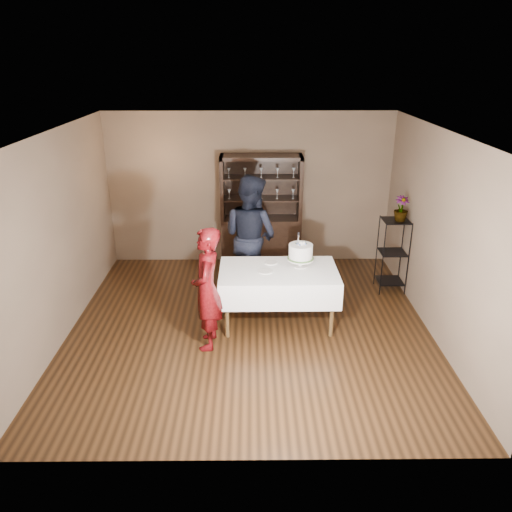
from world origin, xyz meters
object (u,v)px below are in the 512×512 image
object	(u,v)px
potted_plant	(401,209)
man	(250,236)
china_hutch	(261,230)
woman	(207,289)
cake_table	(278,283)
plant_etagere	(393,252)
cake	(301,253)

from	to	relation	value
potted_plant	man	bearing A→B (deg)	-179.06
china_hutch	woman	distance (m)	2.81
china_hutch	man	bearing A→B (deg)	-99.47
china_hutch	cake_table	world-z (taller)	china_hutch
plant_etagere	woman	size ratio (longest dim) A/B	0.74
woman	man	world-z (taller)	man
china_hutch	cake	bearing A→B (deg)	-75.60
woman	man	distance (m)	1.68
woman	cake	bearing A→B (deg)	119.83
china_hutch	cake	world-z (taller)	china_hutch
plant_etagere	woman	xyz separation A→B (m)	(-2.82, -1.65, 0.16)
china_hutch	cake_table	xyz separation A→B (m)	(0.20, -2.12, -0.04)
plant_etagere	cake	distance (m)	1.87
cake_table	man	size ratio (longest dim) A/B	0.85
cake_table	woman	world-z (taller)	woman
woman	cake	xyz separation A→B (m)	(1.25, 0.71, 0.21)
plant_etagere	cake	bearing A→B (deg)	-148.97
plant_etagere	cake_table	xyz separation A→B (m)	(-1.88, -1.07, -0.03)
potted_plant	china_hutch	bearing A→B (deg)	152.95
china_hutch	cake_table	bearing A→B (deg)	-84.56
china_hutch	woman	size ratio (longest dim) A/B	1.23
plant_etagere	man	bearing A→B (deg)	-178.16
china_hutch	cake	distance (m)	2.09
man	cake_table	bearing A→B (deg)	150.16
plant_etagere	potted_plant	distance (m)	0.73
cake_table	cake	distance (m)	0.52
plant_etagere	woman	world-z (taller)	woman
china_hutch	man	world-z (taller)	china_hutch
china_hutch	potted_plant	size ratio (longest dim) A/B	5.10
man	cake	size ratio (longest dim) A/B	3.74
woman	man	bearing A→B (deg)	161.06
man	cake	xyz separation A→B (m)	(0.70, -0.87, 0.06)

